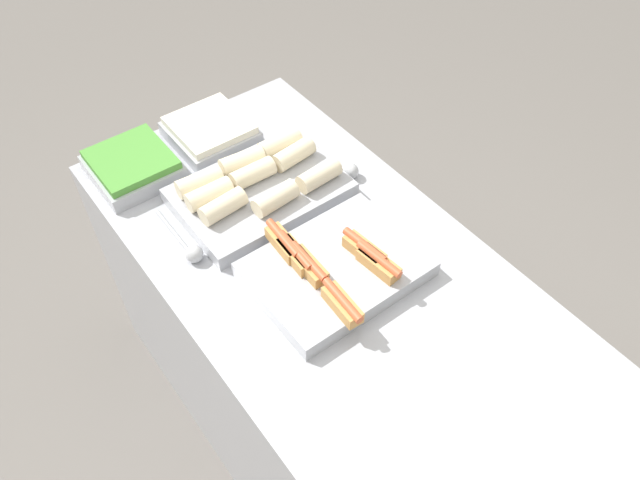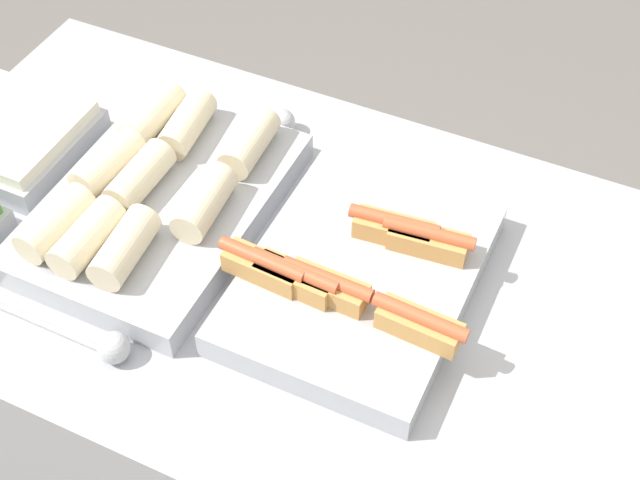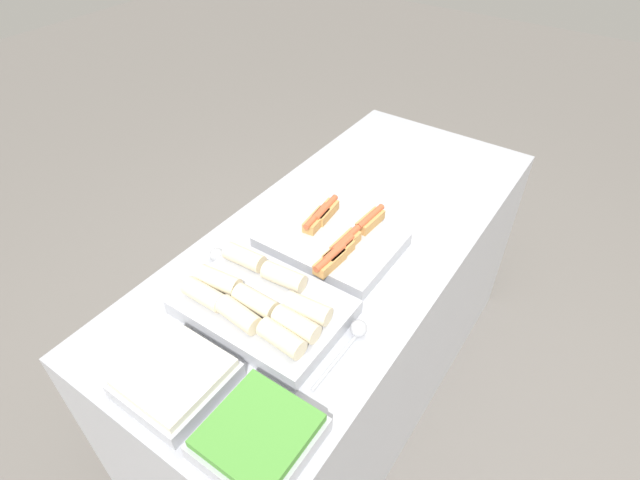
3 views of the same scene
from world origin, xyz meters
name	(u,v)px [view 2 (image 2 of 3)]	position (x,y,z in m)	size (l,w,h in m)	color
counter	(389,448)	(0.00, 0.00, 0.46)	(1.86, 0.81, 0.93)	#A8AAB2
tray_hotdogs	(360,276)	(-0.08, 0.00, 0.96)	(0.40, 0.44, 0.10)	#A8AAB2
tray_wraps	(156,197)	(-0.45, 0.00, 0.97)	(0.34, 0.48, 0.11)	#A8AAB2
tray_side_back	(11,137)	(-0.77, 0.02, 0.96)	(0.25, 0.25, 0.07)	#A8AAB2
serving_spoon_near	(104,344)	(-0.37, -0.28, 0.95)	(0.26, 0.05, 0.05)	#B2B5BA
serving_spoon_far	(273,121)	(-0.37, 0.28, 0.95)	(0.25, 0.05, 0.05)	#B2B5BA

